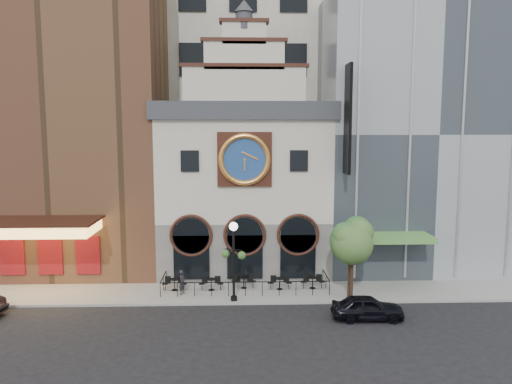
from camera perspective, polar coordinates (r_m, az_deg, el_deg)
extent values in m
plane|color=black|center=(30.84, -1.19, -12.79)|extent=(120.00, 120.00, 0.00)
cube|color=gray|center=(33.17, -1.25, -11.18)|extent=(44.00, 5.00, 0.15)
cube|color=#605E5B|center=(37.91, -1.35, -5.55)|extent=(12.00, 8.00, 4.00)
cube|color=beige|center=(37.07, -1.38, 2.76)|extent=(12.00, 8.00, 7.00)
cube|color=#2D3035|center=(36.96, -1.40, 9.11)|extent=(12.60, 8.60, 1.20)
cube|color=#34180F|center=(32.93, -1.32, 3.75)|extent=(3.60, 0.25, 3.60)
cylinder|color=navy|center=(32.79, -1.31, 3.74)|extent=(3.10, 0.12, 3.10)
torus|color=#DC8F40|center=(32.71, -1.31, 3.73)|extent=(3.46, 0.36, 3.46)
cylinder|color=#2D3035|center=(34.04, -1.37, 18.93)|extent=(1.10, 1.10, 1.10)
cone|color=#2D3035|center=(34.24, -1.38, 20.49)|extent=(1.30, 1.30, 0.80)
cube|color=brown|center=(41.00, -20.19, 9.76)|extent=(14.00, 12.00, 25.00)
cube|color=#FFBF59|center=(34.30, -23.59, -3.80)|extent=(7.00, 3.40, 0.70)
cube|color=#34180F|center=(34.22, -23.63, -3.06)|extent=(7.40, 3.80, 0.15)
cube|color=maroon|center=(36.26, -22.45, -6.72)|extent=(5.60, 0.15, 2.60)
cube|color=gray|center=(41.16, 17.11, 6.39)|extent=(14.00, 12.00, 20.00)
cube|color=#5DA048|center=(34.15, 15.83, -5.05)|extent=(4.50, 2.40, 0.35)
cube|color=black|center=(32.69, 10.45, 8.17)|extent=(0.18, 1.60, 7.00)
cube|color=beige|center=(49.83, -1.56, 18.22)|extent=(20.00, 16.00, 40.00)
cylinder|color=black|center=(33.15, -9.31, -9.81)|extent=(0.68, 0.68, 0.03)
cylinder|color=black|center=(33.26, -9.30, -10.42)|extent=(0.06, 0.06, 0.72)
cylinder|color=black|center=(32.87, -5.14, -9.89)|extent=(0.68, 0.68, 0.03)
cylinder|color=black|center=(32.98, -5.14, -10.51)|extent=(0.06, 0.06, 0.72)
cylinder|color=black|center=(33.16, -1.42, -9.71)|extent=(0.68, 0.68, 0.03)
cylinder|color=black|center=(33.27, -1.41, -10.32)|extent=(0.06, 0.06, 0.72)
cylinder|color=black|center=(32.94, 2.73, -9.83)|extent=(0.68, 0.68, 0.03)
cylinder|color=black|center=(33.05, 2.73, -10.44)|extent=(0.06, 0.06, 0.72)
cylinder|color=black|center=(33.32, 6.48, -9.67)|extent=(0.68, 0.68, 0.03)
cylinder|color=black|center=(33.43, 6.48, -10.27)|extent=(0.06, 0.06, 0.72)
imported|color=black|center=(29.16, 12.64, -12.76)|extent=(4.03, 1.71, 1.36)
imported|color=black|center=(32.34, -8.42, -10.16)|extent=(0.53, 0.66, 1.56)
cylinder|color=black|center=(30.49, -2.57, -8.37)|extent=(0.16, 0.16, 4.42)
cylinder|color=black|center=(31.12, -2.54, -12.05)|extent=(0.39, 0.39, 0.27)
sphere|color=white|center=(29.93, -2.59, -3.96)|extent=(0.53, 0.53, 0.53)
sphere|color=#2D6227|center=(30.53, -3.49, -7.06)|extent=(0.50, 0.50, 0.50)
sphere|color=#2D6227|center=(30.12, -1.64, -7.25)|extent=(0.50, 0.50, 0.50)
cylinder|color=#382619|center=(31.89, 10.60, -9.37)|extent=(0.19, 0.19, 2.72)
sphere|color=#296327|center=(31.35, 10.70, -5.63)|extent=(2.53, 2.53, 2.53)
sphere|color=#296327|center=(31.59, 11.48, -4.28)|extent=(1.75, 1.75, 1.75)
sphere|color=#296327|center=(30.97, 10.09, -4.85)|extent=(1.55, 1.55, 1.55)
cylinder|color=#382619|center=(31.49, 10.87, -9.64)|extent=(0.19, 0.19, 2.68)
sphere|color=#3E6628|center=(30.94, 10.97, -5.91)|extent=(2.49, 2.49, 2.49)
sphere|color=#3E6628|center=(31.18, 11.74, -4.56)|extent=(1.72, 1.72, 1.72)
sphere|color=#3E6628|center=(30.57, 10.37, -5.13)|extent=(1.53, 1.53, 1.53)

